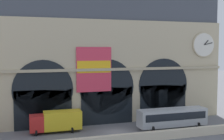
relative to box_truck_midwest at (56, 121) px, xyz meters
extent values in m
plane|color=slate|center=(8.49, -2.64, -1.70)|extent=(200.00, 200.00, 0.00)
cube|color=beige|center=(8.49, -7.77, -1.08)|extent=(90.00, 0.70, 1.24)
cube|color=#BCAD8C|center=(8.49, 4.75, 6.83)|extent=(42.73, 4.79, 17.06)
cube|color=#424751|center=(8.49, 5.05, 17.51)|extent=(42.73, 4.19, 4.28)
cube|color=black|center=(-1.69, 2.31, 1.34)|extent=(8.70, 0.20, 6.09)
cylinder|color=black|center=(-1.69, 2.31, 4.39)|extent=(9.16, 0.20, 9.16)
cube|color=black|center=(8.49, 2.31, 1.34)|extent=(8.70, 0.20, 6.09)
cylinder|color=black|center=(8.49, 2.31, 4.39)|extent=(9.16, 0.20, 9.16)
cube|color=black|center=(18.66, 2.31, 1.34)|extent=(8.70, 0.20, 6.09)
cylinder|color=black|center=(18.66, 2.31, 4.39)|extent=(9.16, 0.20, 9.16)
cylinder|color=#BCAD8C|center=(26.53, 2.21, 11.38)|extent=(4.48, 0.25, 4.48)
cylinder|color=silver|center=(26.53, 2.09, 11.38)|extent=(4.15, 0.06, 4.15)
cube|color=black|center=(26.94, 2.03, 11.78)|extent=(0.93, 0.04, 0.91)
cube|color=black|center=(27.40, 2.01, 11.57)|extent=(1.75, 0.04, 0.49)
cube|color=#D8334C|center=(6.27, 2.19, 7.34)|extent=(5.71, 0.12, 7.15)
cube|color=yellow|center=(6.27, 2.11, 7.78)|extent=(5.48, 0.04, 1.93)
cube|color=tan|center=(8.49, 2.21, 7.31)|extent=(42.73, 0.50, 0.44)
cube|color=red|center=(-2.86, 0.00, -0.13)|extent=(2.00, 2.30, 2.30)
cube|color=gold|center=(0.89, 0.00, 0.07)|extent=(5.50, 2.30, 2.70)
cylinder|color=black|center=(-2.96, -1.04, -1.28)|extent=(0.28, 0.84, 0.84)
cylinder|color=black|center=(-2.96, 1.03, -1.28)|extent=(0.28, 0.84, 0.84)
cylinder|color=black|center=(2.14, -1.04, -1.28)|extent=(0.28, 0.84, 0.84)
cylinder|color=black|center=(2.14, 1.03, -1.28)|extent=(0.28, 0.84, 0.84)
cube|color=#ADB2B7|center=(17.34, -3.32, 0.10)|extent=(11.00, 2.50, 2.60)
cube|color=black|center=(17.34, -4.59, 0.45)|extent=(10.12, 0.04, 1.10)
cylinder|color=black|center=(13.49, -4.45, -1.20)|extent=(0.28, 1.00, 1.00)
cylinder|color=black|center=(13.49, -2.20, -1.20)|extent=(0.28, 1.00, 1.00)
cylinder|color=black|center=(21.19, -4.45, -1.20)|extent=(0.28, 1.00, 1.00)
cylinder|color=black|center=(21.19, -2.20, -1.20)|extent=(0.28, 1.00, 1.00)
camera|label=1|loc=(-4.50, -42.18, 10.54)|focal=45.95mm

